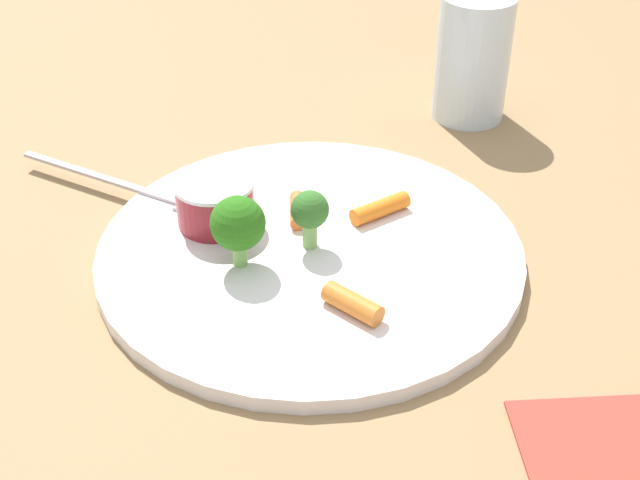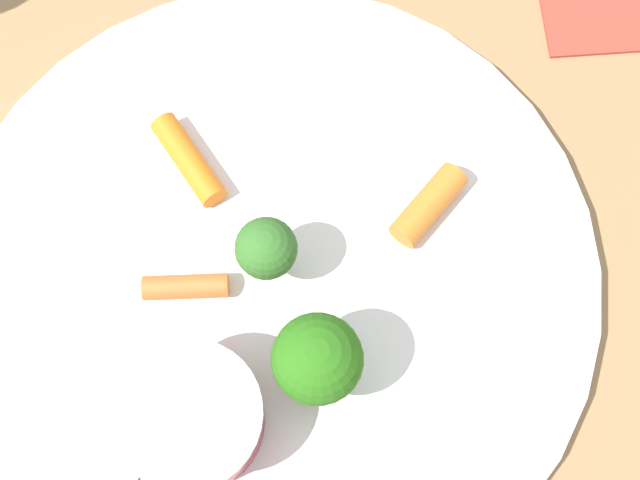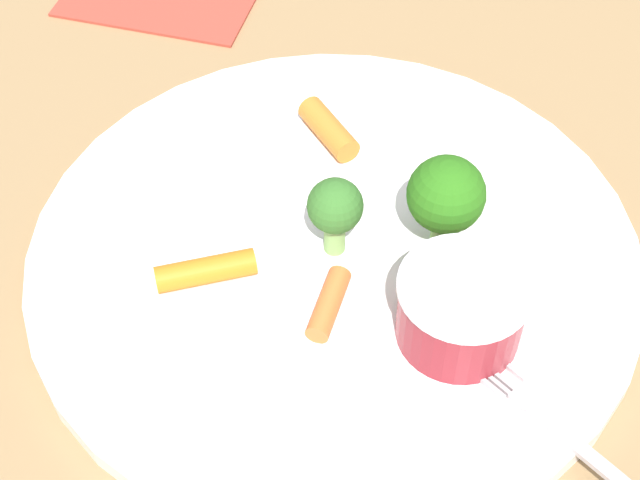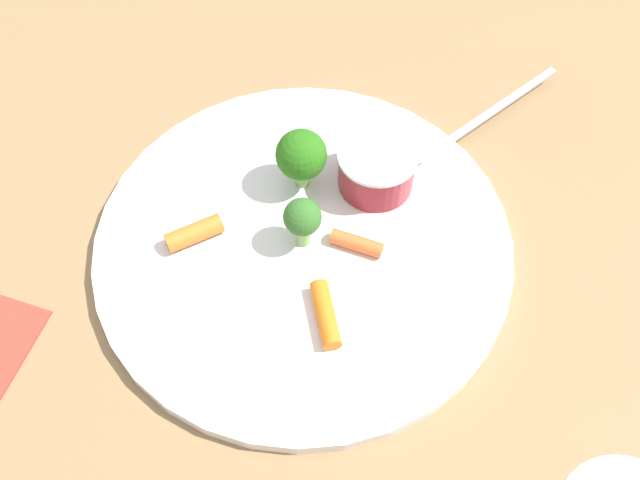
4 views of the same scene
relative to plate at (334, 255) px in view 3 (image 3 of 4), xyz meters
The scene contains 8 objects.
ground_plane 0.01m from the plate, ahead, with size 2.40×2.40×0.00m, color #94734B.
plate is the anchor object (origin of this frame).
sauce_cup 0.08m from the plate, 86.99° to the left, with size 0.06×0.06×0.04m.
broccoli_floret_0 0.04m from the plate, 77.60° to the right, with size 0.03×0.03×0.05m.
broccoli_floret_1 0.07m from the plate, 137.30° to the left, with size 0.04×0.04×0.06m.
carrot_stick_0 0.04m from the plate, 37.81° to the left, with size 0.01×0.01×0.04m, color orange.
carrot_stick_1 0.07m from the plate, 30.06° to the right, with size 0.01×0.01×0.05m, color orange.
carrot_stick_2 0.08m from the plate, 135.79° to the right, with size 0.02×0.02×0.04m, color orange.
Camera 3 is at (0.24, 0.21, 0.40)m, focal length 54.54 mm.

